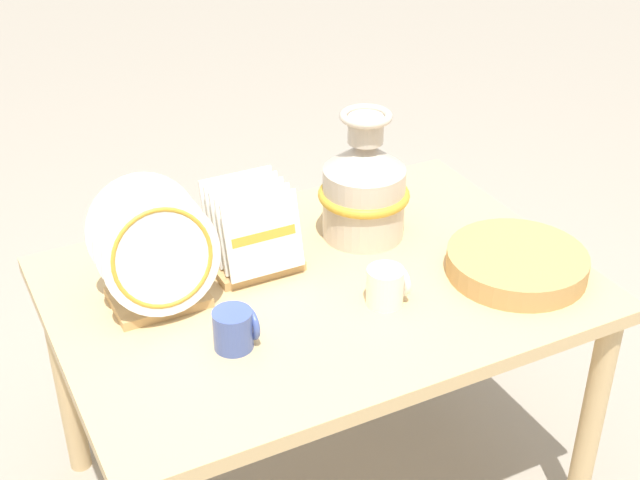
% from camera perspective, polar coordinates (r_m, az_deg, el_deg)
% --- Properties ---
extents(display_table, '(1.18, 0.83, 0.64)m').
position_cam_1_polar(display_table, '(2.05, -0.00, -4.48)').
color(display_table, tan).
rests_on(display_table, ground_plane).
extents(ceramic_vase, '(0.22, 0.22, 0.32)m').
position_cam_1_polar(ceramic_vase, '(2.12, 2.84, 3.47)').
color(ceramic_vase, beige).
rests_on(ceramic_vase, display_table).
extents(dish_rack_round_plates, '(0.25, 0.20, 0.27)m').
position_cam_1_polar(dish_rack_round_plates, '(1.90, -10.45, -1.35)').
color(dish_rack_round_plates, tan).
rests_on(dish_rack_round_plates, display_table).
extents(dish_rack_square_plates, '(0.20, 0.18, 0.20)m').
position_cam_1_polar(dish_rack_square_plates, '(2.03, -4.36, 0.18)').
color(dish_rack_square_plates, tan).
rests_on(dish_rack_square_plates, display_table).
extents(wicker_charger_stack, '(0.32, 0.32, 0.05)m').
position_cam_1_polar(wicker_charger_stack, '(2.07, 12.48, -1.45)').
color(wicker_charger_stack, tan).
rests_on(wicker_charger_stack, display_table).
extents(mug_cream_glaze, '(0.09, 0.08, 0.08)m').
position_cam_1_polar(mug_cream_glaze, '(1.92, 4.30, -2.94)').
color(mug_cream_glaze, silver).
rests_on(mug_cream_glaze, display_table).
extents(mug_cobalt_glaze, '(0.09, 0.08, 0.08)m').
position_cam_1_polar(mug_cobalt_glaze, '(1.80, -5.46, -5.68)').
color(mug_cobalt_glaze, '#42569E').
rests_on(mug_cobalt_glaze, display_table).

